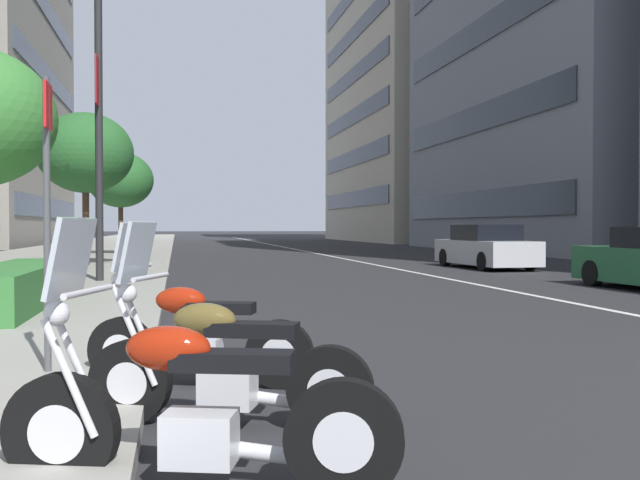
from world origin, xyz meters
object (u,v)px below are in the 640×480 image
at_px(motorcycle_second_in_row, 192,412).
at_px(street_tree_mid_sidewalk, 85,153).
at_px(parking_sign_by_curb, 47,195).
at_px(street_lamp_with_banners, 114,49).
at_px(street_tree_far_plaza, 121,180).
at_px(motorcycle_nearest_camera, 222,367).
at_px(motorcycle_far_end_row, 195,337).
at_px(car_following_behind, 485,248).

relative_size(motorcycle_second_in_row, street_tree_mid_sidewalk, 0.42).
bearing_deg(parking_sign_by_curb, street_lamp_with_banners, 1.56).
xyz_separation_m(parking_sign_by_curb, street_tree_far_plaza, (27.33, 1.39, 1.84)).
distance_m(motorcycle_nearest_camera, street_lamp_with_banners, 13.48).
bearing_deg(street_lamp_with_banners, street_tree_far_plaza, 3.79).
xyz_separation_m(motorcycle_far_end_row, parking_sign_by_curb, (0.14, 1.26, 1.27)).
height_order(motorcycle_second_in_row, street_tree_far_plaza, street_tree_far_plaza).
relative_size(motorcycle_nearest_camera, motorcycle_far_end_row, 0.99).
relative_size(motorcycle_nearest_camera, parking_sign_by_curb, 0.77).
xyz_separation_m(motorcycle_second_in_row, motorcycle_nearest_camera, (1.23, -0.24, -0.01)).
xyz_separation_m(motorcycle_second_in_row, street_tree_mid_sidewalk, (20.71, 2.99, 3.39)).
distance_m(parking_sign_by_curb, street_tree_far_plaza, 27.42).
bearing_deg(street_tree_mid_sidewalk, parking_sign_by_curb, -174.25).
height_order(motorcycle_nearest_camera, parking_sign_by_curb, parking_sign_by_curb).
bearing_deg(car_following_behind, street_lamp_with_banners, 112.33).
height_order(motorcycle_second_in_row, motorcycle_nearest_camera, motorcycle_second_in_row).
xyz_separation_m(motorcycle_second_in_row, car_following_behind, (18.79, -10.22, 0.24)).
height_order(motorcycle_far_end_row, car_following_behind, car_following_behind).
bearing_deg(parking_sign_by_curb, street_tree_far_plaza, 2.91).
bearing_deg(motorcycle_far_end_row, street_tree_far_plaza, -65.33).
xyz_separation_m(parking_sign_by_curb, street_tree_mid_sidewalk, (17.94, 1.81, 2.13)).
bearing_deg(street_tree_far_plaza, parking_sign_by_curb, -177.09).
distance_m(motorcycle_far_end_row, street_lamp_with_banners, 12.19).
distance_m(motorcycle_second_in_row, motorcycle_far_end_row, 2.62).
relative_size(motorcycle_far_end_row, street_tree_far_plaza, 0.43).
xyz_separation_m(motorcycle_nearest_camera, parking_sign_by_curb, (1.54, 1.42, 1.27)).
distance_m(car_following_behind, parking_sign_by_curb, 19.70).
height_order(parking_sign_by_curb, street_lamp_with_banners, street_lamp_with_banners).
height_order(motorcycle_second_in_row, street_lamp_with_banners, street_lamp_with_banners).
distance_m(motorcycle_far_end_row, street_tree_mid_sidewalk, 18.65).
bearing_deg(street_tree_far_plaza, motorcycle_far_end_row, -174.49).
bearing_deg(street_lamp_with_banners, parking_sign_by_curb, -178.44).
xyz_separation_m(motorcycle_second_in_row, street_tree_far_plaza, (30.09, 2.57, 3.10)).
bearing_deg(motorcycle_second_in_row, parking_sign_by_curb, -50.11).
distance_m(car_following_behind, street_lamp_with_banners, 13.72).
height_order(car_following_behind, street_lamp_with_banners, street_lamp_with_banners).
xyz_separation_m(motorcycle_nearest_camera, motorcycle_far_end_row, (1.40, 0.16, -0.00)).
xyz_separation_m(car_following_behind, street_tree_far_plaza, (11.30, 12.80, 2.86)).
bearing_deg(motorcycle_far_end_row, parking_sign_by_curb, 12.78).
bearing_deg(street_tree_mid_sidewalk, car_following_behind, -98.24).
xyz_separation_m(motorcycle_far_end_row, street_tree_far_plaza, (27.47, 2.65, 3.11)).
bearing_deg(parking_sign_by_curb, motorcycle_second_in_row, -156.80).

